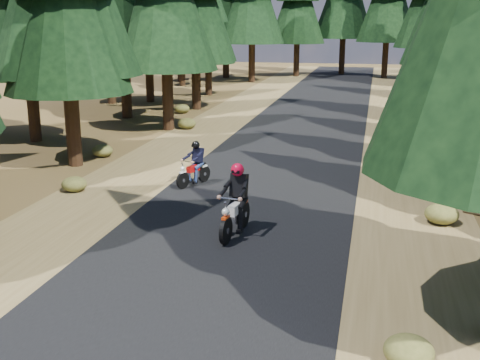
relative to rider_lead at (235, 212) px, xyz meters
name	(u,v)px	position (x,y,z in m)	size (l,w,h in m)	color
ground	(227,239)	(-0.15, -0.27, -0.61)	(120.00, 120.00, 0.00)	#473819
road	(264,185)	(-0.15, 4.73, -0.60)	(6.00, 100.00, 0.01)	black
shoulder_l	(131,177)	(-4.75, 4.73, -0.60)	(3.20, 100.00, 0.01)	brown
shoulder_r	(410,194)	(4.45, 4.73, -0.60)	(3.20, 100.00, 0.01)	brown
understory_shrubs	(321,161)	(1.43, 7.46, -0.34)	(15.96, 32.11, 0.66)	#474C1E
rider_lead	(235,212)	(0.00, 0.00, 0.00)	(0.84, 2.08, 1.80)	white
rider_follow	(194,171)	(-2.37, 4.23, -0.12)	(1.10, 1.66, 1.43)	#9D0A0A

